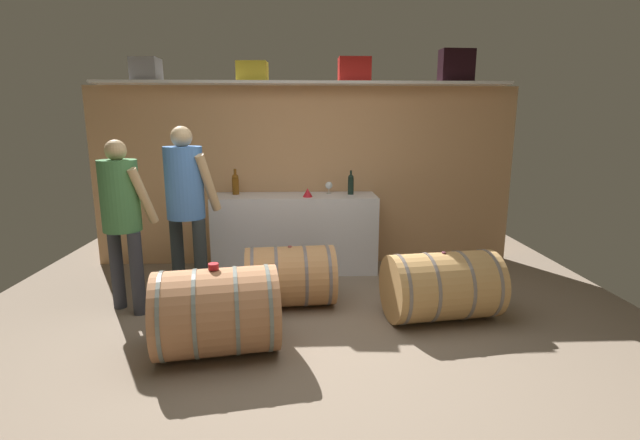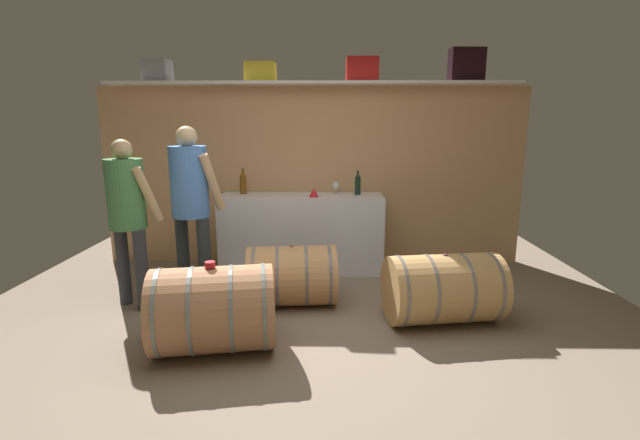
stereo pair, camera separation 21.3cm
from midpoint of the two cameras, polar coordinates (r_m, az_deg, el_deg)
name	(u,v)px [view 2 (the right image)]	position (r m, az deg, el deg)	size (l,w,h in m)	color
ground_plane	(306,320)	(4.09, -0.18, -12.45)	(6.20, 7.81, 0.02)	#806F5D
back_wall_panel	(312,177)	(5.49, 0.16, 5.44)	(5.00, 0.10, 2.11)	tan
high_shelf_board	(312,83)	(5.32, 0.15, 16.76)	(4.60, 0.40, 0.03)	silver
toolcase_grey	(157,71)	(5.63, -18.69, 17.32)	(0.29, 0.27, 0.25)	gray
toolcase_yellow	(260,72)	(5.37, -6.30, 17.96)	(0.33, 0.22, 0.21)	yellow
toolcase_red	(362,70)	(5.35, 6.49, 18.23)	(0.35, 0.25, 0.26)	red
toolcase_black	(466,65)	(5.58, 18.99, 17.92)	(0.37, 0.19, 0.36)	black
work_cabinet	(302,233)	(5.27, -1.15, -1.60)	(1.85, 0.54, 0.88)	white
wine_bottle_amber	(243,183)	(5.33, -8.49, 4.63)	(0.08, 0.08, 0.29)	brown
wine_bottle_dark	(358,184)	(5.23, 5.92, 4.49)	(0.07, 0.07, 0.28)	black
wine_glass	(336,186)	(5.28, 3.16, 4.30)	(0.08, 0.08, 0.14)	white
red_funnel	(314,193)	(5.05, 0.41, 3.46)	(0.11, 0.11, 0.10)	red
wine_barrel_near	(213,309)	(3.52, -11.54, -10.92)	(0.99, 0.79, 0.66)	#AD744C
wine_barrel_far	(443,288)	(4.10, 16.64, -8.24)	(1.02, 0.72, 0.61)	tan
wine_barrel_flank	(292,276)	(4.29, -2.13, -6.99)	(0.87, 0.63, 0.58)	tan
tasting_cup	(210,265)	(3.40, -11.89, -5.50)	(0.08, 0.08, 0.04)	red
winemaker_pouring	(127,207)	(4.39, -21.73, 1.57)	(0.52, 0.46, 1.55)	#31333C
visitor_tasting	(190,195)	(4.47, -14.63, 3.10)	(0.54, 0.47, 1.66)	#283033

